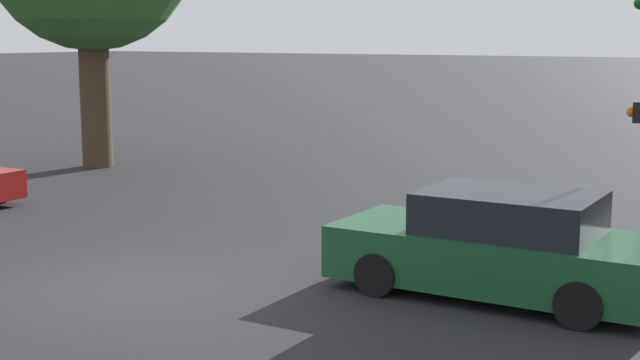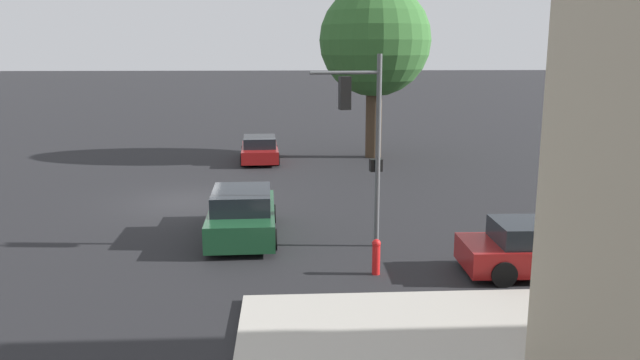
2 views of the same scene
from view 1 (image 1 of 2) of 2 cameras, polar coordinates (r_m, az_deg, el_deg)
The scene contains 2 objects.
ground_plane at distance 13.36m, azimuth -12.16°, elevation -6.65°, with size 300.00×300.00×0.00m, color black.
crossing_car_1 at distance 12.71m, azimuth 11.40°, elevation -4.20°, with size 4.59×2.14×1.48m.
Camera 1 is at (9.04, -9.15, 3.60)m, focal length 50.00 mm.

